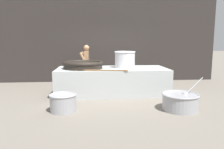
{
  "coord_description": "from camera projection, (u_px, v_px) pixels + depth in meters",
  "views": [
    {
      "loc": [
        -0.6,
        -7.06,
        1.72
      ],
      "look_at": [
        0.0,
        0.0,
        0.64
      ],
      "focal_mm": 35.0,
      "sensor_mm": 36.0,
      "label": 1
    }
  ],
  "objects": [
    {
      "name": "stirring_paddle",
      "position": [
        104.0,
        70.0,
        6.46
      ],
      "size": [
        1.54,
        0.23,
        0.04
      ],
      "rotation": [
        0.0,
        0.0,
        -0.1
      ],
      "color": "brown",
      "rests_on": "hearth_platform"
    },
    {
      "name": "prep_bowl_meat",
      "position": [
        63.0,
        102.0,
        5.38
      ],
      "size": [
        0.67,
        0.67,
        0.43
      ],
      "color": "#9E9EA3",
      "rests_on": "ground_plane"
    },
    {
      "name": "prep_bowl_vegetables",
      "position": [
        180.0,
        101.0,
        5.49
      ],
      "size": [
        1.16,
        0.92,
        0.79
      ],
      "color": "#9E9EA3",
      "rests_on": "ground_plane"
    },
    {
      "name": "cook",
      "position": [
        86.0,
        64.0,
        8.33
      ],
      "size": [
        0.38,
        0.59,
        1.58
      ],
      "rotation": [
        0.0,
        0.0,
        3.08
      ],
      "color": "#9E7551",
      "rests_on": "ground_plane"
    },
    {
      "name": "stock_pot",
      "position": [
        125.0,
        59.0,
        7.21
      ],
      "size": [
        0.7,
        0.7,
        0.54
      ],
      "color": "silver",
      "rests_on": "hearth_platform"
    },
    {
      "name": "hearth_platform",
      "position": [
        112.0,
        81.0,
        7.21
      ],
      "size": [
        3.59,
        1.52,
        0.85
      ],
      "color": "#B2B7B7",
      "rests_on": "ground_plane"
    },
    {
      "name": "back_wall",
      "position": [
        107.0,
        31.0,
        9.3
      ],
      "size": [
        9.42,
        0.24,
        4.31
      ],
      "primitive_type": "cube",
      "color": "#2D2826",
      "rests_on": "ground_plane"
    },
    {
      "name": "giant_wok_near",
      "position": [
        83.0,
        65.0,
        7.05
      ],
      "size": [
        1.3,
        1.3,
        0.23
      ],
      "color": "black",
      "rests_on": "hearth_platform"
    },
    {
      "name": "ground_plane",
      "position": [
        112.0,
        93.0,
        7.27
      ],
      "size": [
        60.0,
        60.0,
        0.0
      ],
      "primitive_type": "plane",
      "color": "slate"
    }
  ]
}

